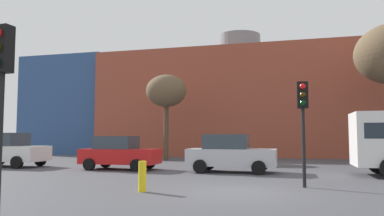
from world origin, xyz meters
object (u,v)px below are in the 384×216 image
traffic_light_near_left (1,78)px  parked_car_0 (7,150)px  parked_car_2 (230,153)px  traffic_light_island (303,109)px  parked_car_1 (119,153)px  bollard_yellow_0 (142,176)px  bare_tree_1 (166,92)px

traffic_light_near_left → parked_car_0: bearing=-135.0°
parked_car_2 → traffic_light_island: traffic_light_island is taller
parked_car_1 → traffic_light_island: traffic_light_island is taller
traffic_light_island → bollard_yellow_0: bearing=-67.4°
parked_car_0 → traffic_light_island: 16.54m
traffic_light_near_left → traffic_light_island: bearing=146.9°
parked_car_0 → parked_car_2: (12.58, 0.00, -0.05)m
parked_car_2 → bare_tree_1: (-5.92, 7.94, 4.02)m
parked_car_2 → traffic_light_island: 5.89m
parked_car_0 → bollard_yellow_0: 12.97m
parked_car_2 → parked_car_0: bearing=-180.0°
parked_car_1 → parked_car_2: parked_car_2 is taller
parked_car_2 → parked_car_1: bearing=-180.0°
parked_car_1 → bare_tree_1: bare_tree_1 is taller
bare_tree_1 → traffic_light_island: bearing=-54.0°
traffic_light_near_left → bollard_yellow_0: bearing=175.6°
parked_car_2 → bare_tree_1: bare_tree_1 is taller
bare_tree_1 → parked_car_2: bearing=-53.3°
parked_car_2 → bare_tree_1: bearing=126.7°
traffic_light_island → bollard_yellow_0: size_ratio=3.78×
bare_tree_1 → bollard_yellow_0: (4.31, -14.85, -4.44)m
parked_car_0 → bollard_yellow_0: (10.97, -6.91, -0.47)m
bare_tree_1 → parked_car_1: bearing=-88.7°
parked_car_1 → traffic_light_island: 10.23m
parked_car_0 → parked_car_1: size_ratio=1.11×
bare_tree_1 → traffic_light_near_left: bearing=-80.0°
traffic_light_island → traffic_light_near_left: bearing=-40.2°
traffic_light_near_left → traffic_light_island: 9.21m
parked_car_0 → bare_tree_1: 11.10m
parked_car_0 → bare_tree_1: bare_tree_1 is taller
parked_car_0 → parked_car_2: parked_car_0 is taller
parked_car_1 → parked_car_2: size_ratio=0.95×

